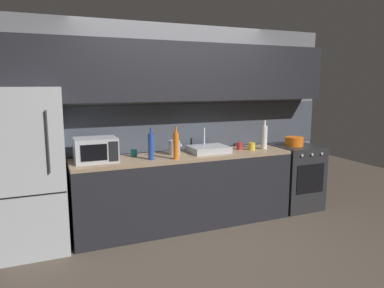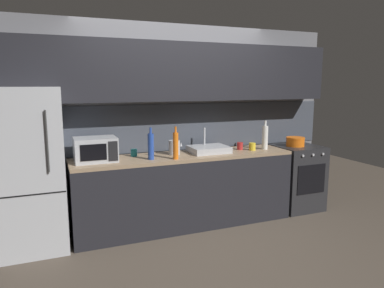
% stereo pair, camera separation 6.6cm
% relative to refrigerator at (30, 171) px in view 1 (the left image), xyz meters
% --- Properties ---
extents(ground_plane, '(10.00, 10.00, 0.00)m').
position_rel_refrigerator_xyz_m(ground_plane, '(1.74, -0.90, -0.86)').
color(ground_plane, '#4C4238').
extents(back_wall, '(4.46, 0.44, 2.50)m').
position_rel_refrigerator_xyz_m(back_wall, '(1.74, 0.30, 0.69)').
color(back_wall, slate).
rests_on(back_wall, ground).
extents(counter_run, '(2.72, 0.60, 0.90)m').
position_rel_refrigerator_xyz_m(counter_run, '(1.74, 0.00, -0.41)').
color(counter_run, black).
rests_on(counter_run, ground).
extents(refrigerator, '(0.68, 0.69, 1.73)m').
position_rel_refrigerator_xyz_m(refrigerator, '(0.00, 0.00, 0.00)').
color(refrigerator, '#ADAFB5').
rests_on(refrigerator, ground).
extents(oven_range, '(0.60, 0.62, 0.90)m').
position_rel_refrigerator_xyz_m(oven_range, '(3.44, -0.00, -0.41)').
color(oven_range, '#232326').
rests_on(oven_range, ground).
extents(microwave, '(0.46, 0.35, 0.27)m').
position_rel_refrigerator_xyz_m(microwave, '(0.68, 0.02, 0.17)').
color(microwave, '#A8AAAF').
rests_on(microwave, counter_run).
extents(sink_basin, '(0.48, 0.38, 0.30)m').
position_rel_refrigerator_xyz_m(sink_basin, '(2.07, 0.03, 0.08)').
color(sink_basin, '#ADAFB5').
rests_on(sink_basin, counter_run).
extents(kettle, '(0.17, 0.14, 0.20)m').
position_rel_refrigerator_xyz_m(kettle, '(1.63, 0.06, 0.12)').
color(kettle, '#B7BABF').
rests_on(kettle, counter_run).
extents(wine_bottle_blue, '(0.07, 0.07, 0.37)m').
position_rel_refrigerator_xyz_m(wine_bottle_blue, '(1.28, -0.11, 0.19)').
color(wine_bottle_blue, '#234299').
rests_on(wine_bottle_blue, counter_run).
extents(wine_bottle_white, '(0.08, 0.08, 0.38)m').
position_rel_refrigerator_xyz_m(wine_bottle_white, '(2.86, -0.04, 0.20)').
color(wine_bottle_white, silver).
rests_on(wine_bottle_white, counter_run).
extents(wine_bottle_orange, '(0.06, 0.06, 0.38)m').
position_rel_refrigerator_xyz_m(wine_bottle_orange, '(1.55, -0.20, 0.20)').
color(wine_bottle_orange, orange).
rests_on(wine_bottle_orange, counter_run).
extents(mug_yellow, '(0.09, 0.09, 0.10)m').
position_rel_refrigerator_xyz_m(mug_yellow, '(2.67, -0.04, 0.08)').
color(mug_yellow, gold).
rests_on(mug_yellow, counter_run).
extents(mug_red, '(0.08, 0.08, 0.09)m').
position_rel_refrigerator_xyz_m(mug_red, '(2.54, 0.06, 0.08)').
color(mug_red, '#A82323').
rests_on(mug_red, counter_run).
extents(mug_teal, '(0.08, 0.08, 0.09)m').
position_rel_refrigerator_xyz_m(mug_teal, '(1.14, 0.14, 0.08)').
color(mug_teal, '#19666B').
rests_on(mug_teal, counter_run).
extents(cooking_pot, '(0.25, 0.25, 0.13)m').
position_rel_refrigerator_xyz_m(cooking_pot, '(3.39, 0.00, 0.10)').
color(cooking_pot, orange).
rests_on(cooking_pot, oven_range).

